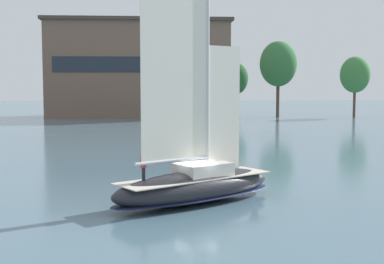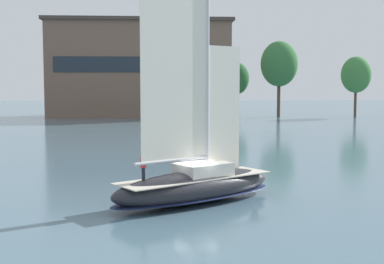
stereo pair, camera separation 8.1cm
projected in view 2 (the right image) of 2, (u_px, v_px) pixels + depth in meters
name	position (u px, v px, depth m)	size (l,w,h in m)	color
ground_plane	(195.00, 203.00, 32.18)	(400.00, 400.00, 0.00)	slate
waterfront_building	(140.00, 68.00, 117.31)	(40.04, 14.75, 21.00)	brown
tree_shore_left	(356.00, 75.00, 113.47)	(6.29, 6.29, 12.96)	#4C3828
tree_shore_center	(279.00, 64.00, 113.95)	(7.89, 7.89, 16.25)	#4C3828
tree_shore_right	(236.00, 79.00, 116.89)	(5.77, 5.77, 11.87)	brown
sailboat_main	(196.00, 183.00, 32.08)	(11.41, 9.16, 15.90)	#232328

